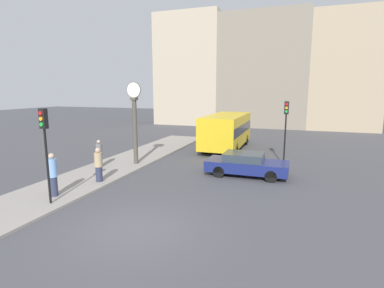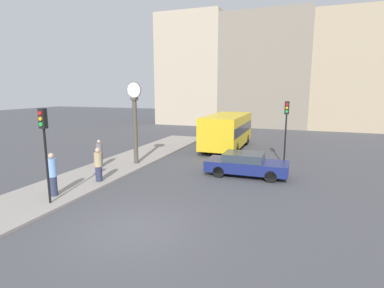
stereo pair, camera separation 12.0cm
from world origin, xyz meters
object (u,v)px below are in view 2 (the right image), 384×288
sedan_car (246,164)px  street_clock (135,122)px  traffic_light_near (44,136)px  traffic_light_far (286,120)px  bus_distant (227,129)px  pedestrian_blue_stripe (53,174)px  pedestrian_tan_coat (98,165)px  pedestrian_grey_jacket (100,154)px

sedan_car → street_clock: 6.99m
traffic_light_near → traffic_light_far: bearing=49.6°
bus_distant → traffic_light_near: bearing=-105.6°
traffic_light_near → pedestrian_blue_stripe: 1.94m
bus_distant → pedestrian_tan_coat: bearing=-109.6°
pedestrian_tan_coat → pedestrian_blue_stripe: size_ratio=0.91×
street_clock → traffic_light_far: bearing=19.2°
sedan_car → pedestrian_tan_coat: bearing=-150.2°
traffic_light_near → pedestrian_grey_jacket: (-1.68, 5.44, -1.88)m
street_clock → pedestrian_tan_coat: size_ratio=2.92×
pedestrian_grey_jacket → street_clock: bearing=42.7°
sedan_car → pedestrian_blue_stripe: size_ratio=2.32×
traffic_light_far → street_clock: street_clock is taller
traffic_light_near → bus_distant: bearing=74.4°
bus_distant → pedestrian_blue_stripe: bearing=-108.3°
bus_distant → street_clock: size_ratio=1.47×
bus_distant → traffic_light_far: size_ratio=1.86×
street_clock → pedestrian_grey_jacket: street_clock is taller
sedan_car → pedestrian_grey_jacket: 8.37m
pedestrian_tan_coat → pedestrian_grey_jacket: (-1.72, 2.38, -0.04)m
sedan_car → traffic_light_far: bearing=59.5°
bus_distant → traffic_light_near: traffic_light_near is taller
bus_distant → traffic_light_near: size_ratio=1.93×
pedestrian_tan_coat → pedestrian_blue_stripe: (-0.52, -2.35, 0.09)m
sedan_car → bus_distant: bus_distant is taller
traffic_light_near → street_clock: street_clock is taller
pedestrian_blue_stripe → traffic_light_near: bearing=-55.9°
pedestrian_blue_stripe → pedestrian_tan_coat: bearing=77.7°
traffic_light_far → street_clock: bearing=-160.8°
traffic_light_near → pedestrian_blue_stripe: (-0.48, 0.71, -1.74)m
pedestrian_blue_stripe → traffic_light_far: bearing=45.9°
traffic_light_far → pedestrian_blue_stripe: bearing=-134.1°
traffic_light_far → pedestrian_blue_stripe: (-8.85, -9.14, -1.73)m
traffic_light_far → pedestrian_tan_coat: bearing=-140.9°
traffic_light_near → pedestrian_tan_coat: (0.04, 3.06, -1.84)m
bus_distant → pedestrian_tan_coat: (-3.84, -10.80, -0.58)m
bus_distant → pedestrian_tan_coat: 11.47m
pedestrian_tan_coat → pedestrian_blue_stripe: pedestrian_blue_stripe is taller
bus_distant → traffic_light_near: 14.44m
street_clock → pedestrian_blue_stripe: bearing=-93.4°
traffic_light_far → pedestrian_grey_jacket: traffic_light_far is taller
traffic_light_near → street_clock: size_ratio=0.76×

